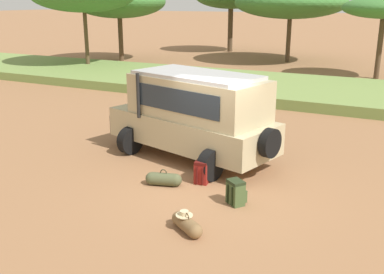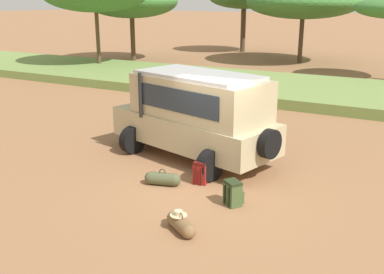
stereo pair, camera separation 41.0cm
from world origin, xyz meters
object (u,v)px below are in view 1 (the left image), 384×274
Objects in this scene: duffel_bag_soft_canvas at (164,179)px; acacia_tree_far_left at (119,1)px; backpack_beside_front_wheel at (236,193)px; backpack_cluster_center at (202,172)px; acacia_tree_right_mid at (291,3)px; duffel_bag_low_black_case at (187,224)px; safari_vehicle at (194,114)px; acacia_tree_far_right at (384,8)px.

duffel_bag_soft_canvas is 24.34m from acacia_tree_far_left.
backpack_beside_front_wheel is 0.98× the size of backpack_cluster_center.
acacia_tree_right_mid is (-4.16, 23.31, 3.87)m from backpack_cluster_center.
duffel_bag_low_black_case is 0.10× the size of acacia_tree_right_mid.
backpack_cluster_center is at bearing 36.39° from duffel_bag_soft_canvas.
duffel_bag_soft_canvas is (-1.95, 0.19, -0.12)m from backpack_beside_front_wheel.
duffel_bag_low_black_case is at bearing -52.14° from acacia_tree_far_left.
safari_vehicle is 22.17m from acacia_tree_right_mid.
backpack_cluster_center is 24.00m from acacia_tree_right_mid.
acacia_tree_far_right is at bearing 78.73° from safari_vehicle.
backpack_cluster_center is at bearing 108.44° from duffel_bag_low_black_case.
backpack_beside_front_wheel is 1.63m from duffel_bag_low_black_case.
acacia_tree_right_mid is (-4.94, 25.65, 4.00)m from duffel_bag_low_black_case.
acacia_tree_right_mid reaches higher than safari_vehicle.
acacia_tree_right_mid is at bearing 102.53° from backpack_beside_front_wheel.
acacia_tree_right_mid is at bearing 98.10° from duffel_bag_soft_canvas.
duffel_bag_low_black_case is at bearing -79.10° from acacia_tree_right_mid.
acacia_tree_far_right is at bearing 86.49° from backpack_beside_front_wheel.
safari_vehicle is 3.34m from backpack_beside_front_wheel.
backpack_cluster_center is 0.65× the size of duffel_bag_soft_canvas.
safari_vehicle reaches higher than backpack_cluster_center.
safari_vehicle is 22.40m from acacia_tree_far_left.
safari_vehicle is 1.16× the size of acacia_tree_far_right.
backpack_beside_front_wheel is 0.07× the size of acacia_tree_right_mid.
acacia_tree_right_mid is at bearing 100.12° from backpack_cluster_center.
backpack_cluster_center is 0.96m from duffel_bag_soft_canvas.
acacia_tree_far_left is (-14.62, 19.02, 4.07)m from duffel_bag_soft_canvas.
backpack_beside_front_wheel is at bearing -93.51° from acacia_tree_far_right.
duffel_bag_soft_canvas is (-1.54, 1.77, 0.00)m from duffel_bag_low_black_case.
backpack_beside_front_wheel is 0.69× the size of duffel_bag_low_black_case.
duffel_bag_low_black_case is 2.35m from duffel_bag_soft_canvas.
acacia_tree_far_left reaches higher than backpack_beside_front_wheel.
acacia_tree_right_mid is (11.22, 4.85, -0.07)m from acacia_tree_far_left.
acacia_tree_far_left is at bearing 127.55° from duffel_bag_soft_canvas.
safari_vehicle is at bearing 133.25° from backpack_beside_front_wheel.
acacia_tree_far_right is at bearing 85.63° from duffel_bag_low_black_case.
duffel_bag_low_black_case is at bearing -65.55° from safari_vehicle.
backpack_beside_front_wheel is 24.96m from acacia_tree_right_mid.
safari_vehicle is at bearing -101.27° from acacia_tree_far_right.
safari_vehicle is 2.11m from backpack_cluster_center.
safari_vehicle is 17.32m from acacia_tree_far_right.
backpack_cluster_center is (0.99, -1.56, -1.02)m from safari_vehicle.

